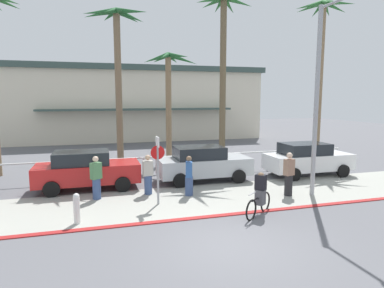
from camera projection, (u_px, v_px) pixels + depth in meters
name	position (u px, v px, depth m)	size (l,w,h in m)	color
ground_plane	(161.00, 170.00, 18.53)	(80.00, 80.00, 0.00)	#5B5B60
sidewalk_strip	(189.00, 200.00, 13.01)	(44.00, 4.00, 0.02)	#9E9E93
curb_paint	(205.00, 217.00, 11.10)	(44.00, 0.24, 0.03)	maroon
building_backdrop	(132.00, 103.00, 34.85)	(24.67, 12.55, 6.93)	beige
rail_fence	(166.00, 160.00, 16.99)	(21.01, 0.08, 1.04)	white
stop_sign_bike_lane	(158.00, 161.00, 12.24)	(0.52, 0.56, 2.56)	gray
bollard_2	(77.00, 208.00, 10.46)	(0.20, 0.20, 1.00)	white
streetlight_curb	(321.00, 90.00, 12.90)	(0.24, 2.54, 7.50)	#9EA0A5
palm_tree_3	(118.00, 48.00, 17.82)	(3.36, 3.41, 8.72)	#756047
palm_tree_4	(169.00, 82.00, 20.39)	(3.40, 3.28, 6.74)	#846B4C
palm_tree_5	(224.00, 42.00, 18.69)	(3.41, 3.30, 9.66)	brown
palm_tree_6	(322.00, 41.00, 20.62)	(3.54, 3.31, 9.95)	#846B4C
car_red_1	(87.00, 170.00, 14.48)	(4.40, 2.02, 1.69)	red
car_silver_2	(203.00, 163.00, 15.90)	(4.40, 2.02, 1.69)	#B2B7BC
car_white_3	(307.00, 159.00, 17.07)	(4.40, 2.02, 1.69)	white
cyclist_black_0	(260.00, 195.00, 11.28)	(1.48, 1.15, 1.50)	black
pedestrian_0	(289.00, 176.00, 13.47)	(0.46, 0.40, 1.79)	#232326
pedestrian_1	(96.00, 179.00, 13.00)	(0.48, 0.45, 1.73)	#384C7A
pedestrian_2	(189.00, 178.00, 13.49)	(0.40, 0.46, 1.65)	#384C7A
pedestrian_3	(148.00, 176.00, 13.68)	(0.43, 0.35, 1.67)	#384C7A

